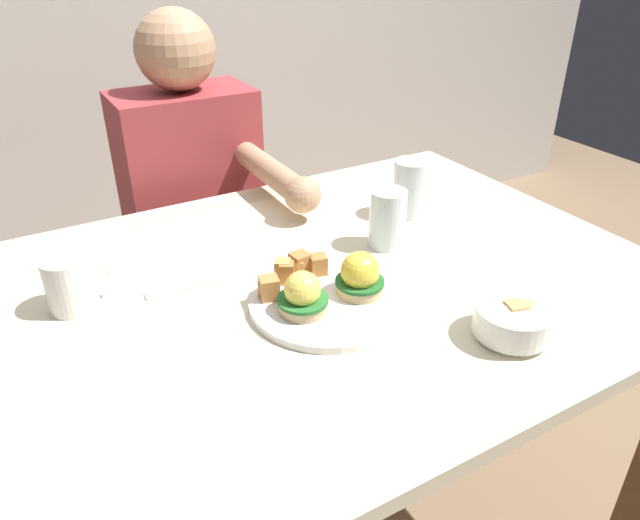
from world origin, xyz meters
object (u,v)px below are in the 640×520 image
(coffee_mug, at_px, (71,282))
(water_glass_far, at_px, (387,223))
(fruit_bowl, at_px, (513,321))
(water_glass_near, at_px, (410,192))
(dining_table, at_px, (329,324))
(fork, at_px, (184,288))
(eggs_benedict_plate, at_px, (326,292))
(diner_person, at_px, (198,207))

(coffee_mug, bearing_deg, water_glass_far, -7.71)
(fruit_bowl, height_order, water_glass_near, water_glass_near)
(dining_table, height_order, fork, fork)
(eggs_benedict_plate, xyz_separation_m, diner_person, (0.00, 0.68, -0.11))
(eggs_benedict_plate, xyz_separation_m, fork, (-0.20, 0.16, -0.02))
(eggs_benedict_plate, bearing_deg, coffee_mug, 151.29)
(water_glass_far, bearing_deg, diner_person, 110.50)
(coffee_mug, height_order, fork, coffee_mug)
(dining_table, distance_m, fork, 0.28)
(water_glass_far, relative_size, diner_person, 0.10)
(water_glass_far, distance_m, diner_person, 0.61)
(fruit_bowl, bearing_deg, eggs_benedict_plate, 132.48)
(water_glass_near, bearing_deg, diner_person, 125.98)
(fruit_bowl, height_order, fork, fruit_bowl)
(coffee_mug, xyz_separation_m, water_glass_near, (0.71, 0.01, 0.00))
(eggs_benedict_plate, distance_m, coffee_mug, 0.42)
(eggs_benedict_plate, height_order, water_glass_near, water_glass_near)
(eggs_benedict_plate, relative_size, fruit_bowl, 2.25)
(coffee_mug, distance_m, water_glass_near, 0.71)
(diner_person, bearing_deg, water_glass_far, -69.50)
(fruit_bowl, xyz_separation_m, diner_person, (-0.20, 0.90, -0.12))
(water_glass_far, bearing_deg, eggs_benedict_plate, -149.71)
(fruit_bowl, bearing_deg, fork, 135.88)
(diner_person, bearing_deg, eggs_benedict_plate, -90.40)
(eggs_benedict_plate, bearing_deg, water_glass_near, 32.70)
(water_glass_far, bearing_deg, fruit_bowl, -91.48)
(water_glass_near, relative_size, diner_person, 0.11)
(fork, relative_size, diner_person, 0.14)
(water_glass_near, bearing_deg, water_glass_far, -143.56)
(dining_table, xyz_separation_m, water_glass_near, (0.29, 0.14, 0.16))
(fork, bearing_deg, eggs_benedict_plate, -40.12)
(fork, bearing_deg, water_glass_near, 5.61)
(fruit_bowl, relative_size, water_glass_far, 1.02)
(dining_table, bearing_deg, diner_person, 94.35)
(eggs_benedict_plate, relative_size, coffee_mug, 2.43)
(dining_table, height_order, diner_person, diner_person)
(fruit_bowl, distance_m, water_glass_near, 0.46)
(dining_table, xyz_separation_m, fork, (-0.25, 0.09, 0.11))
(coffee_mug, distance_m, water_glass_far, 0.59)
(dining_table, relative_size, fork, 7.69)
(dining_table, bearing_deg, eggs_benedict_plate, -123.64)
(fruit_bowl, bearing_deg, coffee_mug, 143.48)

